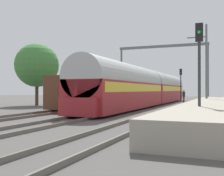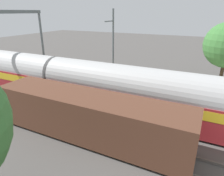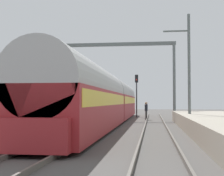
% 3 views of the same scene
% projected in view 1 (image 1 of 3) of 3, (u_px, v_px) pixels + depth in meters
% --- Properties ---
extents(ground, '(120.00, 120.00, 0.00)m').
position_uv_depth(ground, '(110.00, 113.00, 20.76)').
color(ground, '#504D4A').
extents(track_far_west, '(1.52, 60.00, 0.16)m').
position_uv_depth(track_far_west, '(65.00, 110.00, 22.23)').
color(track_far_west, '#625B54').
rests_on(track_far_west, ground).
extents(track_west, '(1.52, 60.00, 0.16)m').
position_uv_depth(track_west, '(110.00, 112.00, 20.76)').
color(track_west, '#625B54').
rests_on(track_west, ground).
extents(track_east, '(1.52, 60.00, 0.16)m').
position_uv_depth(track_east, '(162.00, 113.00, 19.30)').
color(track_east, '#625B54').
rests_on(track_east, ground).
extents(platform, '(4.40, 28.00, 0.90)m').
position_uv_depth(platform, '(222.00, 108.00, 19.72)').
color(platform, '#A39989').
rests_on(platform, ground).
extents(passenger_train, '(2.93, 32.85, 3.82)m').
position_uv_depth(passenger_train, '(149.00, 88.00, 31.47)').
color(passenger_train, maroon).
rests_on(passenger_train, ground).
extents(freight_car, '(2.80, 13.00, 2.70)m').
position_uv_depth(freight_car, '(95.00, 92.00, 27.42)').
color(freight_car, '#563323').
rests_on(freight_car, ground).
extents(person_crossing, '(0.28, 0.42, 1.73)m').
position_uv_depth(person_crossing, '(184.00, 95.00, 35.34)').
color(person_crossing, '#343434').
rests_on(person_crossing, ground).
extents(railway_signal_near, '(0.36, 0.30, 4.97)m').
position_uv_depth(railway_signal_near, '(199.00, 60.00, 13.67)').
color(railway_signal_near, '#2D2D33').
rests_on(railway_signal_near, ground).
extents(railway_signal_far, '(0.36, 0.30, 4.84)m').
position_uv_depth(railway_signal_far, '(181.00, 81.00, 41.09)').
color(railway_signal_far, '#2D2D33').
rests_on(railway_signal_far, ground).
extents(catenary_gantry, '(12.22, 0.28, 7.86)m').
position_uv_depth(catenary_gantry, '(162.00, 61.00, 38.10)').
color(catenary_gantry, slate).
rests_on(catenary_gantry, ground).
extents(catenary_pole_east_mid, '(1.90, 0.20, 8.00)m').
position_uv_depth(catenary_pole_east_mid, '(206.00, 64.00, 26.65)').
color(catenary_pole_east_mid, slate).
rests_on(catenary_pole_east_mid, ground).
extents(tree_west_background, '(4.84, 4.84, 6.89)m').
position_uv_depth(tree_west_background, '(37.00, 65.00, 30.98)').
color(tree_west_background, '#4C3826').
rests_on(tree_west_background, ground).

